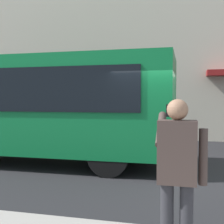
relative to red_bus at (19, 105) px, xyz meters
name	(u,v)px	position (x,y,z in m)	size (l,w,h in m)	color
ground_plane	(167,174)	(-4.37, 0.47, -1.68)	(60.00, 60.00, 0.00)	#232326
building_facade_far	(177,10)	(-4.38, -6.33, 4.30)	(28.00, 1.55, 12.00)	beige
red_bus	(19,105)	(0.00, 0.00, 0.00)	(9.05, 2.54, 3.08)	#0F7238
pedestrian_photographer	(177,167)	(-4.73, 4.77, -0.54)	(0.53, 0.52, 1.70)	#2D2D33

